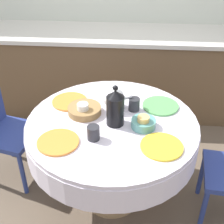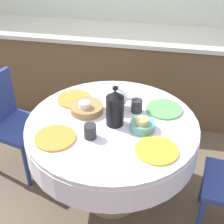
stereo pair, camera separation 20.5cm
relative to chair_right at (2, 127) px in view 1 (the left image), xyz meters
The scene contains 16 objects.
ground_plane 1.04m from the chair_right, 13.84° to the right, with size 12.00×12.00×0.00m, color brown.
kitchen_counter 1.42m from the chair_right, 50.86° to the left, with size 3.24×0.64×0.89m.
dining_table 0.93m from the chair_right, 13.84° to the right, with size 1.17×1.17×0.74m.
chair_right is the anchor object (origin of this frame).
plate_near_left 0.79m from the chair_right, 38.65° to the right, with size 0.26×0.26×0.01m, color orange.
cup_near_left 0.95m from the chair_right, 27.24° to the right, with size 0.08×0.08×0.09m, color #28282D.
plate_near_right 1.33m from the chair_right, 20.79° to the right, with size 0.26×0.26×0.01m, color yellow.
cup_near_right 1.18m from the chair_right, 14.17° to the right, with size 0.08×0.08×0.09m, color #DBB766.
plate_far_left 0.63m from the chair_right, ahead, with size 0.26×0.26×0.01m, color orange.
cup_far_left 0.77m from the chair_right, 12.85° to the right, with size 0.08×0.08×0.09m, color white.
plate_far_right 1.26m from the chair_right, ahead, with size 0.26×0.26×0.01m, color #5BA85B.
cup_far_right 1.09m from the chair_right, ahead, with size 0.08×0.08×0.09m, color #28282D.
coffee_carafe 1.02m from the chair_right, 14.46° to the right, with size 0.12×0.12×0.29m.
teapot 0.96m from the chair_right, ahead, with size 0.21×0.15×0.20m.
bread_basket 0.76m from the chair_right, 10.48° to the right, with size 0.23×0.23×0.05m, color olive.
fruit_bowl 1.17m from the chair_right, 13.38° to the right, with size 0.16×0.16×0.06m, color #569993.
Camera 1 is at (0.13, -1.70, 1.96)m, focal length 50.00 mm.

